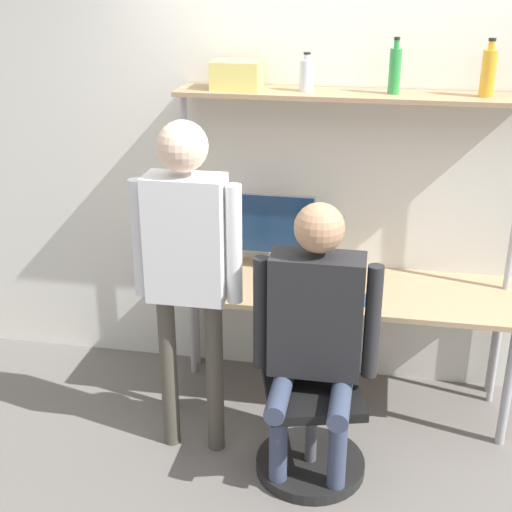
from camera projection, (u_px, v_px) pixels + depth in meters
name	position (u px, v px, depth m)	size (l,w,h in m)	color
ground_plane	(330.00, 432.00, 3.97)	(12.00, 12.00, 0.00)	slate
wall_back	(349.00, 165.00, 4.07)	(8.00, 0.06, 2.70)	silver
desk	(339.00, 299.00, 4.02)	(1.96, 0.63, 0.74)	tan
shelf_unit	(349.00, 135.00, 3.80)	(1.86, 0.32, 1.79)	#997A56
monitor	(274.00, 229.00, 4.12)	(0.48, 0.21, 0.47)	#B7B7BC
laptop	(317.00, 283.00, 3.90)	(0.35, 0.24, 0.23)	silver
cell_phone	(371.00, 300.00, 3.83)	(0.07, 0.15, 0.01)	#264C8C
office_chair	(310.00, 417.00, 3.62)	(0.56, 0.56, 0.94)	black
person_seated	(315.00, 323.00, 3.36)	(0.61, 0.48, 1.44)	#38425B
person_standing	(187.00, 250.00, 3.44)	(0.55, 0.24, 1.77)	#4C473D
bottle_clear	(307.00, 75.00, 3.72)	(0.08, 0.08, 0.20)	silver
bottle_green	(395.00, 70.00, 3.63)	(0.06, 0.06, 0.28)	#2D8C3F
bottle_amber	(488.00, 72.00, 3.56)	(0.07, 0.07, 0.29)	gold
storage_box	(237.00, 75.00, 3.79)	(0.26, 0.20, 0.15)	#DBCC66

